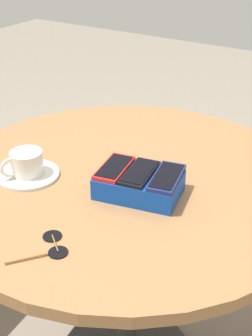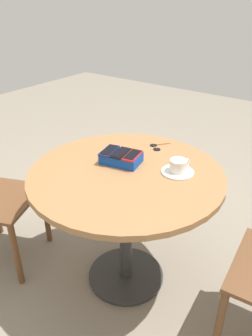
% 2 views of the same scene
% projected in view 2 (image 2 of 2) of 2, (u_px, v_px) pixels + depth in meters
% --- Properties ---
extents(ground_plane, '(8.00, 8.00, 0.00)m').
position_uv_depth(ground_plane, '(126.00, 276.00, 1.98)').
color(ground_plane, gray).
extents(round_table, '(0.98, 0.98, 0.72)m').
position_uv_depth(round_table, '(126.00, 192.00, 1.69)').
color(round_table, '#2D2D2D').
rests_on(round_table, ground_plane).
extents(phone_box, '(0.22, 0.17, 0.05)m').
position_uv_depth(phone_box, '(121.00, 158.00, 1.71)').
color(phone_box, '#0F42AD').
rests_on(phone_box, round_table).
extents(phone_navy, '(0.09, 0.15, 0.01)m').
position_uv_depth(phone_navy, '(109.00, 151.00, 1.71)').
color(phone_navy, navy).
rests_on(phone_navy, phone_box).
extents(phone_black, '(0.08, 0.14, 0.01)m').
position_uv_depth(phone_black, '(121.00, 153.00, 1.69)').
color(phone_black, black).
rests_on(phone_black, phone_box).
extents(phone_red, '(0.09, 0.14, 0.01)m').
position_uv_depth(phone_red, '(133.00, 155.00, 1.66)').
color(phone_red, red).
rests_on(phone_red, phone_box).
extents(saucer, '(0.16, 0.16, 0.01)m').
position_uv_depth(saucer, '(177.00, 172.00, 1.62)').
color(saucer, silver).
rests_on(saucer, round_table).
extents(coffee_cup, '(0.08, 0.11, 0.06)m').
position_uv_depth(coffee_cup, '(178.00, 165.00, 1.61)').
color(coffee_cup, silver).
rests_on(coffee_cup, saucer).
extents(sunglasses, '(0.09, 0.14, 0.01)m').
position_uv_depth(sunglasses, '(156.00, 147.00, 1.89)').
color(sunglasses, black).
rests_on(sunglasses, round_table).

